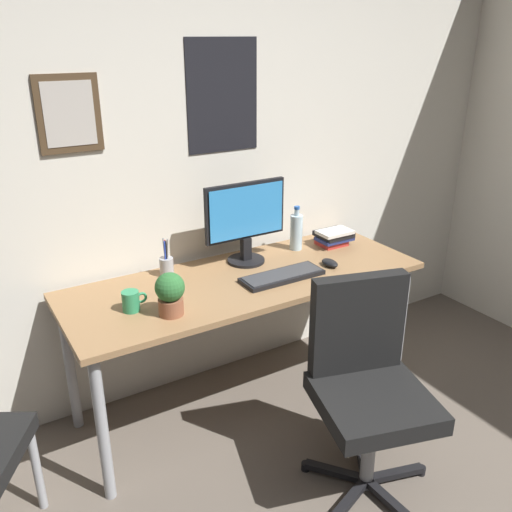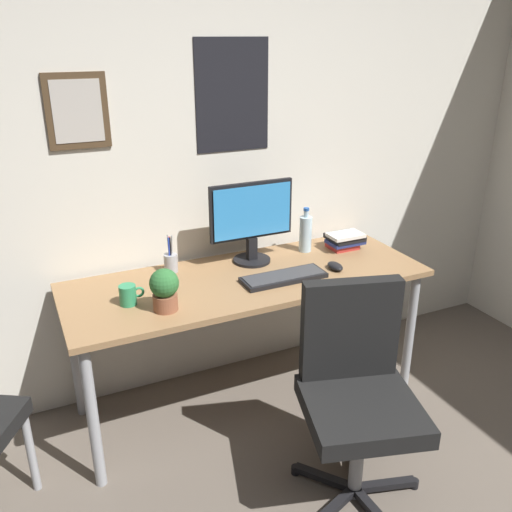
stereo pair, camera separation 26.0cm
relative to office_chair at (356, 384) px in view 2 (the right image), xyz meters
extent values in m
cube|color=silver|center=(-0.30, 1.15, 0.77)|extent=(4.40, 0.08, 2.60)
cube|color=#4C3823|center=(-0.85, 1.11, 1.03)|extent=(0.28, 0.02, 0.34)
cube|color=beige|center=(-0.85, 1.10, 1.03)|extent=(0.22, 0.00, 0.28)
cube|color=black|center=(-0.08, 1.11, 1.07)|extent=(0.40, 0.01, 0.56)
cube|color=#936D47|center=(-0.17, 0.74, 0.21)|extent=(1.83, 0.67, 0.03)
cylinder|color=#9EA0A5|center=(-1.02, 0.46, -0.17)|extent=(0.05, 0.05, 0.72)
cylinder|color=#9EA0A5|center=(0.69, 0.46, -0.17)|extent=(0.05, 0.05, 0.72)
cylinder|color=#9EA0A5|center=(-1.02, 1.01, -0.17)|extent=(0.05, 0.05, 0.72)
cylinder|color=#9EA0A5|center=(0.69, 1.01, -0.17)|extent=(0.05, 0.05, 0.72)
cube|color=black|center=(-0.02, -0.08, -0.07)|extent=(0.57, 0.57, 0.08)
cube|color=black|center=(0.03, 0.12, 0.20)|extent=(0.42, 0.18, 0.45)
cylinder|color=#9EA0A5|center=(-0.02, -0.08, -0.32)|extent=(0.07, 0.07, 0.42)
cube|color=black|center=(0.11, -0.11, -0.49)|extent=(0.28, 0.12, 0.03)
cylinder|color=black|center=(0.25, -0.15, -0.51)|extent=(0.05, 0.05, 0.04)
cube|color=black|center=(0.06, 0.04, -0.49)|extent=(0.19, 0.25, 0.03)
cylinder|color=black|center=(0.13, 0.16, -0.51)|extent=(0.05, 0.05, 0.04)
cube|color=black|center=(-0.11, 0.03, -0.49)|extent=(0.20, 0.25, 0.03)
cylinder|color=black|center=(-0.19, 0.14, -0.51)|extent=(0.05, 0.05, 0.04)
cube|color=black|center=(-0.15, -0.12, -0.49)|extent=(0.28, 0.13, 0.03)
cube|color=black|center=(-0.02, -0.22, -0.49)|extent=(0.05, 0.28, 0.03)
cylinder|color=#9EA0A5|center=(-1.28, 0.55, -0.33)|extent=(0.05, 0.05, 0.41)
cylinder|color=black|center=(-0.06, 0.91, 0.23)|extent=(0.20, 0.20, 0.01)
cube|color=black|center=(-0.06, 0.91, 0.30)|extent=(0.05, 0.04, 0.12)
cube|color=black|center=(-0.06, 0.92, 0.51)|extent=(0.46, 0.02, 0.30)
cube|color=#338CD8|center=(-0.06, 0.90, 0.51)|extent=(0.43, 0.00, 0.27)
cube|color=black|center=(-0.02, 0.63, 0.23)|extent=(0.43, 0.15, 0.02)
cube|color=#38383A|center=(-0.02, 0.63, 0.25)|extent=(0.41, 0.13, 0.00)
ellipsoid|color=black|center=(0.28, 0.63, 0.24)|extent=(0.06, 0.11, 0.04)
cylinder|color=silver|center=(0.27, 0.93, 0.32)|extent=(0.07, 0.07, 0.20)
cylinder|color=silver|center=(0.27, 0.93, 0.44)|extent=(0.03, 0.03, 0.04)
cylinder|color=#2659B2|center=(0.27, 0.93, 0.47)|extent=(0.03, 0.03, 0.01)
cylinder|color=#2D8C59|center=(-0.78, 0.69, 0.27)|extent=(0.08, 0.08, 0.09)
torus|color=#2D8C59|center=(-0.73, 0.69, 0.27)|extent=(0.05, 0.01, 0.05)
cylinder|color=brown|center=(-0.64, 0.57, 0.26)|extent=(0.11, 0.11, 0.07)
sphere|color=#2D6B33|center=(-0.64, 0.57, 0.35)|extent=(0.13, 0.13, 0.13)
ellipsoid|color=#287A38|center=(-0.67, 0.59, 0.36)|extent=(0.07, 0.08, 0.02)
ellipsoid|color=#287A38|center=(-0.61, 0.59, 0.36)|extent=(0.07, 0.08, 0.02)
ellipsoid|color=#287A38|center=(-0.67, 0.54, 0.36)|extent=(0.08, 0.07, 0.02)
cylinder|color=#9EA0A5|center=(-0.50, 0.96, 0.27)|extent=(0.07, 0.07, 0.09)
cylinder|color=#263FBF|center=(-0.51, 0.95, 0.35)|extent=(0.01, 0.01, 0.13)
cylinder|color=red|center=(-0.50, 0.97, 0.35)|extent=(0.01, 0.01, 0.13)
cylinder|color=black|center=(-0.50, 0.95, 0.35)|extent=(0.01, 0.01, 0.13)
cylinder|color=#9EA0A5|center=(-0.49, 0.96, 0.35)|extent=(0.01, 0.03, 0.14)
cylinder|color=#9EA0A5|center=(-0.50, 0.96, 0.35)|extent=(0.01, 0.02, 0.14)
cube|color=#B22D28|center=(0.49, 0.87, 0.24)|extent=(0.15, 0.13, 0.03)
cube|color=navy|center=(0.50, 0.86, 0.26)|extent=(0.20, 0.13, 0.02)
cube|color=black|center=(0.50, 0.87, 0.29)|extent=(0.19, 0.16, 0.03)
cube|color=silver|center=(0.49, 0.85, 0.31)|extent=(0.19, 0.13, 0.02)
camera|label=1|loc=(-1.41, -1.43, 1.36)|focal=38.26mm
camera|label=2|loc=(-1.18, -1.55, 1.36)|focal=38.26mm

